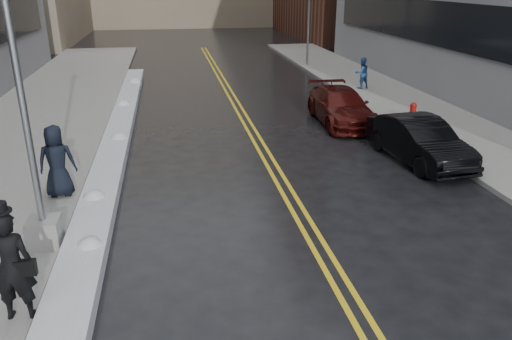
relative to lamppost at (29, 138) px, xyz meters
name	(u,v)px	position (x,y,z in m)	size (l,w,h in m)	color
ground	(209,289)	(3.30, -2.00, -2.53)	(160.00, 160.00, 0.00)	black
sidewalk_west	(23,141)	(-2.45, 8.00, -2.46)	(5.50, 50.00, 0.15)	gray
sidewalk_east	(435,121)	(13.30, 8.00, -2.46)	(4.00, 50.00, 0.15)	gray
lane_line_left	(248,132)	(5.65, 8.00, -2.53)	(0.12, 50.00, 0.01)	gold
lane_line_right	(256,132)	(5.95, 8.00, -2.53)	(0.12, 50.00, 0.01)	gold
snow_ridge	(113,152)	(0.85, 6.00, -2.36)	(0.90, 30.00, 0.34)	silver
lamppost	(29,138)	(0.00, 0.00, 0.00)	(0.65, 0.65, 7.62)	gray
fire_hydrant	(413,110)	(12.30, 8.00, -1.98)	(0.26, 0.26, 0.73)	maroon
traffic_signal	(309,13)	(11.80, 22.00, 0.87)	(0.16, 0.20, 6.00)	gray
pedestrian_fedora	(12,266)	(0.10, -2.47, -1.41)	(0.71, 0.47, 1.94)	black
pedestrian_c	(57,161)	(-0.17, 2.68, -1.44)	(0.92, 0.60, 1.89)	black
pedestrian_east	(362,73)	(12.54, 14.25, -1.60)	(0.76, 0.59, 1.57)	navy
car_black	(419,141)	(10.42, 3.83, -1.83)	(1.50, 4.29, 1.41)	black
car_maroon	(341,106)	(9.50, 8.63, -1.85)	(1.92, 4.72, 1.37)	#370A08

